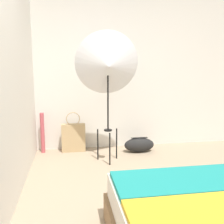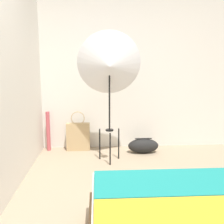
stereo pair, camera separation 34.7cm
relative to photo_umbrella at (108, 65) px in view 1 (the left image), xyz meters
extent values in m
cube|color=silver|center=(0.17, 0.71, -0.07)|extent=(8.00, 0.05, 2.60)
cube|color=silver|center=(-1.10, -0.68, -0.07)|extent=(0.05, 8.00, 2.60)
cube|color=#197F7A|center=(0.49, -1.75, -0.92)|extent=(1.39, 0.48, 0.04)
cylinder|color=black|center=(0.00, -0.16, -1.14)|extent=(0.02, 0.02, 0.46)
cylinder|color=black|center=(-0.14, 0.08, -1.14)|extent=(0.02, 0.02, 0.46)
cylinder|color=black|center=(0.14, 0.08, -1.14)|extent=(0.02, 0.02, 0.46)
cylinder|color=black|center=(0.00, 0.00, -0.91)|extent=(0.11, 0.11, 0.02)
cylinder|color=black|center=(0.00, 0.00, -0.45)|extent=(0.02, 0.02, 0.92)
cone|color=silver|center=(0.00, 0.00, 0.01)|extent=(0.90, 0.42, 0.93)
cube|color=tan|center=(-0.48, 0.52, -1.15)|extent=(0.38, 0.11, 0.45)
torus|color=tan|center=(-0.48, 0.52, -0.84)|extent=(0.22, 0.01, 0.22)
ellipsoid|color=black|center=(0.55, 0.33, -1.26)|extent=(0.48, 0.23, 0.23)
cube|color=black|center=(0.55, 0.33, -1.14)|extent=(0.27, 0.04, 0.01)
cylinder|color=#BC4C56|center=(-0.97, 0.54, -1.05)|extent=(0.06, 0.06, 0.64)
camera|label=1|loc=(-0.53, -3.59, -0.01)|focal=42.00mm
camera|label=2|loc=(-0.19, -3.63, -0.01)|focal=42.00mm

